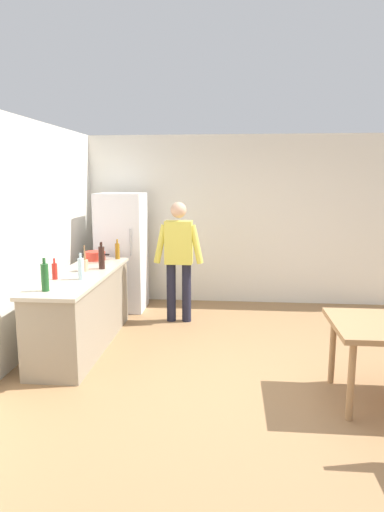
{
  "coord_description": "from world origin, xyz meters",
  "views": [
    {
      "loc": [
        -0.22,
        -4.23,
        2.03
      ],
      "look_at": [
        -0.71,
        1.28,
        1.05
      ],
      "focal_mm": 31.11,
      "sensor_mm": 36.0,
      "label": 1
    }
  ],
  "objects_px": {
    "refrigerator": "(122,252)",
    "bottle_wine_green": "(45,277)",
    "bottle_beer_brown": "(101,255)",
    "bottle_wine_dark": "(102,257)",
    "person": "(179,254)",
    "bottle_sauce_red": "(55,271)",
    "bottle_oil_amber": "(117,251)",
    "bottle_water_clear": "(81,268)",
    "utensil_jar": "(84,265)",
    "cooking_pot": "(95,256)"
  },
  "relations": [
    {
      "from": "bottle_beer_brown",
      "to": "bottle_wine_dark",
      "type": "bearing_deg",
      "value": -71.95
    },
    {
      "from": "bottle_beer_brown",
      "to": "utensil_jar",
      "type": "bearing_deg",
      "value": -95.53
    },
    {
      "from": "person",
      "to": "cooking_pot",
      "type": "relative_size",
      "value": 4.25
    },
    {
      "from": "refrigerator",
      "to": "bottle_beer_brown",
      "type": "xyz_separation_m",
      "value": [
        -0.06,
        -0.9,
        0.11
      ]
    },
    {
      "from": "bottle_wine_green",
      "to": "bottle_sauce_red",
      "type": "xyz_separation_m",
      "value": [
        -0.11,
        0.52,
        -0.05
      ]
    },
    {
      "from": "bottle_oil_amber",
      "to": "refrigerator",
      "type": "bearing_deg",
      "value": 98.32
    },
    {
      "from": "refrigerator",
      "to": "person",
      "type": "height_order",
      "value": "refrigerator"
    },
    {
      "from": "utensil_jar",
      "to": "bottle_beer_brown",
      "type": "relative_size",
      "value": 1.23
    },
    {
      "from": "bottle_sauce_red",
      "to": "bottle_water_clear",
      "type": "distance_m",
      "value": 0.3
    },
    {
      "from": "person",
      "to": "bottle_water_clear",
      "type": "height_order",
      "value": "person"
    },
    {
      "from": "person",
      "to": "bottle_wine_dark",
      "type": "relative_size",
      "value": 5.0
    },
    {
      "from": "refrigerator",
      "to": "bottle_oil_amber",
      "type": "bearing_deg",
      "value": -81.68
    },
    {
      "from": "cooking_pot",
      "to": "utensil_jar",
      "type": "xyz_separation_m",
      "value": [
        0.09,
        -0.74,
        0.02
      ]
    },
    {
      "from": "bottle_beer_brown",
      "to": "bottle_water_clear",
      "type": "distance_m",
      "value": 0.98
    },
    {
      "from": "bottle_wine_green",
      "to": "bottle_water_clear",
      "type": "xyz_separation_m",
      "value": [
        0.19,
        0.54,
        -0.02
      ]
    },
    {
      "from": "bottle_water_clear",
      "to": "bottle_oil_amber",
      "type": "bearing_deg",
      "value": 86.22
    },
    {
      "from": "person",
      "to": "cooking_pot",
      "type": "bearing_deg",
      "value": -172.14
    },
    {
      "from": "cooking_pot",
      "to": "bottle_wine_green",
      "type": "distance_m",
      "value": 1.71
    },
    {
      "from": "bottle_wine_green",
      "to": "utensil_jar",
      "type": "bearing_deg",
      "value": 85.94
    },
    {
      "from": "bottle_wine_dark",
      "to": "bottle_sauce_red",
      "type": "bearing_deg",
      "value": -120.46
    },
    {
      "from": "refrigerator",
      "to": "bottle_water_clear",
      "type": "distance_m",
      "value": 1.89
    },
    {
      "from": "refrigerator",
      "to": "bottle_sauce_red",
      "type": "relative_size",
      "value": 7.5
    },
    {
      "from": "utensil_jar",
      "to": "bottle_sauce_red",
      "type": "distance_m",
      "value": 0.49
    },
    {
      "from": "bottle_oil_amber",
      "to": "person",
      "type": "bearing_deg",
      "value": 2.88
    },
    {
      "from": "refrigerator",
      "to": "cooking_pot",
      "type": "distance_m",
      "value": 0.74
    },
    {
      "from": "refrigerator",
      "to": "bottle_oil_amber",
      "type": "distance_m",
      "value": 0.61
    },
    {
      "from": "refrigerator",
      "to": "bottle_wine_green",
      "type": "relative_size",
      "value": 5.29
    },
    {
      "from": "refrigerator",
      "to": "bottle_wine_green",
      "type": "xyz_separation_m",
      "value": [
        -0.18,
        -2.42,
        0.15
      ]
    },
    {
      "from": "refrigerator",
      "to": "cooking_pot",
      "type": "relative_size",
      "value": 4.5
    },
    {
      "from": "bottle_wine_dark",
      "to": "refrigerator",
      "type": "bearing_deg",
      "value": 92.9
    },
    {
      "from": "person",
      "to": "bottle_beer_brown",
      "type": "relative_size",
      "value": 6.54
    },
    {
      "from": "person",
      "to": "bottle_wine_green",
      "type": "relative_size",
      "value": 5.0
    },
    {
      "from": "utensil_jar",
      "to": "refrigerator",
      "type": "bearing_deg",
      "value": 85.5
    },
    {
      "from": "person",
      "to": "bottle_wine_green",
      "type": "distance_m",
      "value": 2.19
    },
    {
      "from": "bottle_wine_dark",
      "to": "bottle_water_clear",
      "type": "bearing_deg",
      "value": -96.08
    },
    {
      "from": "bottle_wine_green",
      "to": "bottle_wine_dark",
      "type": "height_order",
      "value": "same"
    },
    {
      "from": "bottle_water_clear",
      "to": "bottle_wine_green",
      "type": "bearing_deg",
      "value": -108.93
    },
    {
      "from": "bottle_sauce_red",
      "to": "bottle_wine_dark",
      "type": "relative_size",
      "value": 0.71
    },
    {
      "from": "utensil_jar",
      "to": "bottle_beer_brown",
      "type": "bearing_deg",
      "value": 84.47
    },
    {
      "from": "bottle_oil_amber",
      "to": "bottle_water_clear",
      "type": "xyz_separation_m",
      "value": [
        -0.09,
        -1.29,
        0.01
      ]
    },
    {
      "from": "refrigerator",
      "to": "bottle_wine_dark",
      "type": "distance_m",
      "value": 1.3
    },
    {
      "from": "bottle_oil_amber",
      "to": "bottle_water_clear",
      "type": "distance_m",
      "value": 1.29
    },
    {
      "from": "bottle_sauce_red",
      "to": "bottle_beer_brown",
      "type": "bearing_deg",
      "value": 76.83
    },
    {
      "from": "bottle_wine_green",
      "to": "refrigerator",
      "type": "bearing_deg",
      "value": 85.68
    },
    {
      "from": "person",
      "to": "bottle_sauce_red",
      "type": "relative_size",
      "value": 7.08
    },
    {
      "from": "bottle_oil_amber",
      "to": "bottle_water_clear",
      "type": "bearing_deg",
      "value": -93.78
    },
    {
      "from": "utensil_jar",
      "to": "bottle_wine_dark",
      "type": "relative_size",
      "value": 0.94
    },
    {
      "from": "bottle_oil_amber",
      "to": "bottle_sauce_red",
      "type": "bearing_deg",
      "value": -106.31
    },
    {
      "from": "bottle_sauce_red",
      "to": "bottle_wine_green",
      "type": "bearing_deg",
      "value": -77.83
    },
    {
      "from": "refrigerator",
      "to": "bottle_wine_dark",
      "type": "bearing_deg",
      "value": -87.1
    }
  ]
}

